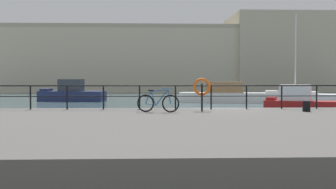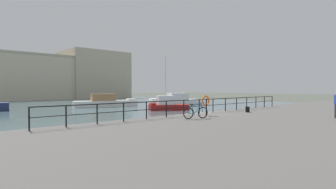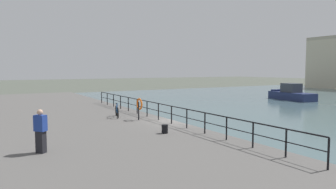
# 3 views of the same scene
# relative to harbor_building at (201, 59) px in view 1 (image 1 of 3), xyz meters

# --- Properties ---
(ground_plane) EXTENTS (240.00, 240.00, 0.00)m
(ground_plane) POSITION_rel_harbor_building_xyz_m (-6.01, -61.12, -5.88)
(ground_plane) COLOR #4C5147
(water_basin) EXTENTS (80.00, 60.00, 0.01)m
(water_basin) POSITION_rel_harbor_building_xyz_m (-6.01, -30.92, -5.88)
(water_basin) COLOR #476066
(water_basin) RESTS_ON ground_plane
(quay_promenade) EXTENTS (56.00, 13.00, 1.06)m
(quay_promenade) POSITION_rel_harbor_building_xyz_m (-6.01, -67.62, -5.35)
(quay_promenade) COLOR #565451
(quay_promenade) RESTS_ON ground_plane
(harbor_building) EXTENTS (57.98, 15.85, 13.87)m
(harbor_building) POSITION_rel_harbor_building_xyz_m (0.00, 0.00, 0.00)
(harbor_building) COLOR #C1B79E
(harbor_building) RESTS_ON ground_plane
(moored_cabin_cruiser) EXTENTS (5.50, 3.96, 7.27)m
(moored_cabin_cruiser) POSITION_rel_harbor_building_xyz_m (1.67, -48.77, -5.15)
(moored_cabin_cruiser) COLOR maroon
(moored_cabin_cruiser) RESTS_ON water_basin
(moored_small_launch) EXTENTS (7.08, 3.49, 2.32)m
(moored_small_launch) POSITION_rel_harbor_building_xyz_m (-17.72, -34.61, -5.07)
(moored_small_launch) COLOR navy
(moored_small_launch) RESTS_ON water_basin
(moored_red_daysailer) EXTENTS (10.06, 4.28, 2.07)m
(moored_red_daysailer) POSITION_rel_harbor_building_xyz_m (-1.63, -37.84, -5.14)
(moored_red_daysailer) COLOR white
(moored_red_daysailer) RESTS_ON water_basin
(quay_railing) EXTENTS (22.61, 0.07, 1.08)m
(quay_railing) POSITION_rel_harbor_building_xyz_m (-6.78, -61.87, -4.09)
(quay_railing) COLOR black
(quay_railing) RESTS_ON quay_promenade
(parked_bicycle) EXTENTS (1.72, 0.53, 0.98)m
(parked_bicycle) POSITION_rel_harbor_building_xyz_m (-9.21, -63.73, -4.44)
(parked_bicycle) COLOR black
(parked_bicycle) RESTS_ON quay_promenade
(mooring_bollard) EXTENTS (0.32, 0.32, 0.44)m
(mooring_bollard) POSITION_rel_harbor_building_xyz_m (-3.02, -63.57, -4.60)
(mooring_bollard) COLOR black
(mooring_bollard) RESTS_ON quay_promenade
(life_ring_stand) EXTENTS (0.75, 0.16, 1.40)m
(life_ring_stand) POSITION_rel_harbor_building_xyz_m (-7.32, -62.95, -3.85)
(life_ring_stand) COLOR black
(life_ring_stand) RESTS_ON quay_promenade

